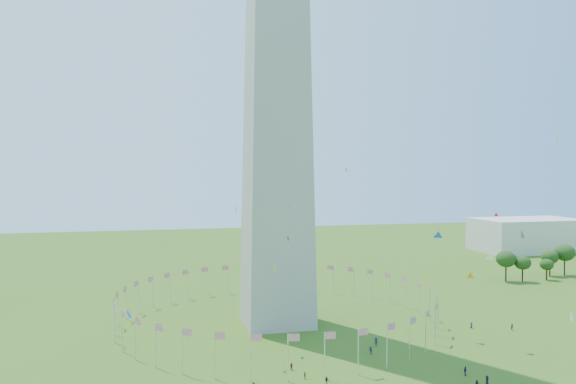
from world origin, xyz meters
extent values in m
cylinder|color=silver|center=(40.00, 50.00, 4.50)|extent=(0.24, 0.24, 9.00)
cylinder|color=silver|center=(39.39, 56.95, 4.50)|extent=(0.24, 0.24, 9.00)
cylinder|color=silver|center=(37.59, 63.68, 4.50)|extent=(0.24, 0.24, 9.00)
cylinder|color=silver|center=(34.64, 70.00, 4.50)|extent=(0.24, 0.24, 9.00)
cylinder|color=silver|center=(30.64, 75.71, 4.50)|extent=(0.24, 0.24, 9.00)
cylinder|color=silver|center=(25.71, 80.64, 4.50)|extent=(0.24, 0.24, 9.00)
cylinder|color=silver|center=(20.00, 84.64, 4.50)|extent=(0.24, 0.24, 9.00)
cylinder|color=silver|center=(13.68, 87.59, 4.50)|extent=(0.24, 0.24, 9.00)
cylinder|color=silver|center=(6.95, 89.39, 4.50)|extent=(0.24, 0.24, 9.00)
cylinder|color=silver|center=(0.00, 90.00, 4.50)|extent=(0.24, 0.24, 9.00)
cylinder|color=silver|center=(-6.95, 89.39, 4.50)|extent=(0.24, 0.24, 9.00)
cylinder|color=silver|center=(-13.68, 87.59, 4.50)|extent=(0.24, 0.24, 9.00)
cylinder|color=silver|center=(-20.00, 84.64, 4.50)|extent=(0.24, 0.24, 9.00)
cylinder|color=silver|center=(-25.71, 80.64, 4.50)|extent=(0.24, 0.24, 9.00)
cylinder|color=silver|center=(-30.64, 75.71, 4.50)|extent=(0.24, 0.24, 9.00)
cylinder|color=silver|center=(-34.64, 70.00, 4.50)|extent=(0.24, 0.24, 9.00)
cylinder|color=silver|center=(-37.59, 63.68, 4.50)|extent=(0.24, 0.24, 9.00)
cylinder|color=silver|center=(-39.39, 56.95, 4.50)|extent=(0.24, 0.24, 9.00)
cylinder|color=silver|center=(-40.00, 50.00, 4.50)|extent=(0.24, 0.24, 9.00)
cylinder|color=silver|center=(-39.39, 43.05, 4.50)|extent=(0.24, 0.24, 9.00)
cylinder|color=silver|center=(-37.59, 36.32, 4.50)|extent=(0.24, 0.24, 9.00)
cylinder|color=silver|center=(-34.64, 30.00, 4.50)|extent=(0.24, 0.24, 9.00)
cylinder|color=silver|center=(-30.64, 24.29, 4.50)|extent=(0.24, 0.24, 9.00)
cylinder|color=silver|center=(-25.71, 19.36, 4.50)|extent=(0.24, 0.24, 9.00)
cylinder|color=silver|center=(-20.00, 15.36, 4.50)|extent=(0.24, 0.24, 9.00)
cylinder|color=silver|center=(-13.68, 12.41, 4.50)|extent=(0.24, 0.24, 9.00)
cylinder|color=silver|center=(-6.95, 10.61, 4.50)|extent=(0.24, 0.24, 9.00)
cylinder|color=silver|center=(0.00, 10.00, 4.50)|extent=(0.24, 0.24, 9.00)
cylinder|color=silver|center=(6.95, 10.61, 4.50)|extent=(0.24, 0.24, 9.00)
cylinder|color=silver|center=(13.68, 12.41, 4.50)|extent=(0.24, 0.24, 9.00)
cylinder|color=silver|center=(20.00, 15.36, 4.50)|extent=(0.24, 0.24, 9.00)
cylinder|color=silver|center=(25.71, 19.36, 4.50)|extent=(0.24, 0.24, 9.00)
cylinder|color=silver|center=(30.64, 24.29, 4.50)|extent=(0.24, 0.24, 9.00)
cylinder|color=silver|center=(34.64, 30.00, 4.50)|extent=(0.24, 0.24, 9.00)
cylinder|color=silver|center=(37.59, 36.32, 4.50)|extent=(0.24, 0.24, 9.00)
cylinder|color=silver|center=(39.39, 43.05, 4.50)|extent=(0.24, 0.24, 9.00)
cube|color=beige|center=(150.00, 150.00, 8.00)|extent=(50.00, 30.00, 16.00)
imported|color=maroon|center=(-4.81, 16.36, 0.76)|extent=(0.92, 0.93, 1.52)
imported|color=#1C2342|center=(13.95, 21.40, 0.88)|extent=(1.15, 1.30, 1.76)
imported|color=#1B442C|center=(-3.53, 11.16, 0.68)|extent=(0.89, 0.93, 1.36)
imported|color=#1B2340|center=(17.33, 26.47, 0.98)|extent=(1.46, 1.22, 1.97)
imported|color=#1E2547|center=(46.17, 34.23, 0.76)|extent=(0.89, 0.77, 1.52)
imported|color=#361A50|center=(26.74, 5.48, 0.90)|extent=(1.24, 1.08, 1.79)
imported|color=#20274B|center=(55.00, 30.39, 0.78)|extent=(0.66, 0.81, 1.57)
imported|color=black|center=(27.76, -0.11, 0.95)|extent=(1.01, 1.12, 1.90)
imported|color=black|center=(-0.37, 7.60, 0.75)|extent=(1.03, 0.97, 1.50)
plane|color=white|center=(42.28, 21.12, 19.84)|extent=(2.01, 1.63, 2.18)
plane|color=white|center=(-13.81, 28.16, 30.98)|extent=(0.75, 1.31, 1.50)
plane|color=orange|center=(-28.36, 52.44, 21.02)|extent=(0.42, 1.64, 1.61)
plane|color=red|center=(-0.71, 35.34, 23.69)|extent=(0.95, 0.68, 1.13)
plane|color=yellow|center=(-1.68, 24.93, 31.37)|extent=(1.71, 0.32, 1.68)
plane|color=orange|center=(18.15, 48.46, 39.55)|extent=(0.49, 1.36, 1.37)
plane|color=white|center=(37.23, -9.85, 14.48)|extent=(0.12, 1.66, 1.65)
plane|color=orange|center=(37.95, 21.85, 15.68)|extent=(0.99, 1.38, 1.69)
plane|color=yellow|center=(-5.12, 30.06, 17.94)|extent=(1.67, 1.22, 2.00)
plane|color=blue|center=(-36.28, 42.86, 6.39)|extent=(1.19, 1.85, 1.78)
plane|color=red|center=(49.21, 29.02, 28.63)|extent=(1.17, 0.12, 1.18)
plane|color=red|center=(49.19, 19.21, 24.83)|extent=(2.04, 1.57, 1.96)
plane|color=blue|center=(35.27, 31.64, 23.76)|extent=(2.19, 1.80, 2.46)
plane|color=orange|center=(38.83, -3.79, 44.72)|extent=(1.39, 1.30, 1.85)
ellipsoid|color=#284F1A|center=(91.57, 84.53, 5.41)|extent=(6.92, 6.92, 10.82)
ellipsoid|color=#284F1A|center=(97.05, 82.75, 4.53)|extent=(5.80, 5.80, 9.07)
ellipsoid|color=#284F1A|center=(107.64, 83.47, 3.74)|extent=(4.78, 4.78, 7.47)
ellipsoid|color=#284F1A|center=(114.14, 89.81, 4.79)|extent=(6.13, 6.13, 9.58)
ellipsoid|color=#284F1A|center=(120.30, 89.41, 5.77)|extent=(7.39, 7.39, 11.54)
camera|label=1|loc=(-31.88, -89.01, 38.84)|focal=35.00mm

